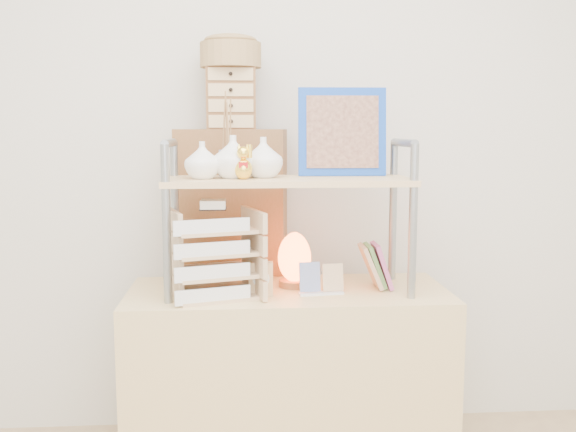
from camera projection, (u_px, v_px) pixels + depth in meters
name	position (u px, v px, depth m)	size (l,w,h in m)	color
desk	(288.00, 385.00, 2.46)	(1.20, 0.50, 0.75)	tan
cabinet	(233.00, 286.00, 2.77)	(0.45, 0.24, 1.35)	brown
hutch	(276.00, 172.00, 2.36)	(0.90, 0.34, 0.76)	gray
letter_tray	(214.00, 258.00, 2.30)	(0.35, 0.34, 0.35)	#D8B481
salt_lamp	(294.00, 259.00, 2.45)	(0.14, 0.13, 0.21)	brown
desk_clock	(261.00, 279.00, 2.32)	(0.09, 0.04, 0.12)	#D9B774
postcard_stand	(321.00, 285.00, 2.35)	(0.17, 0.07, 0.12)	white
drawer_chest	(231.00, 99.00, 2.64)	(0.20, 0.16, 0.25)	brown
woven_basket	(231.00, 55.00, 2.62)	(0.25, 0.25, 0.10)	olive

